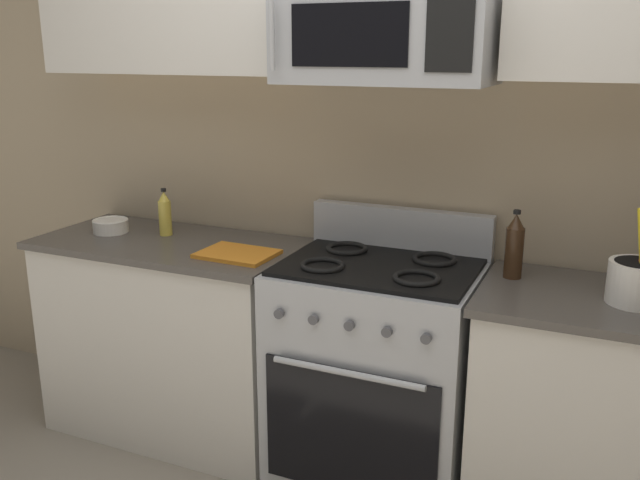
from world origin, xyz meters
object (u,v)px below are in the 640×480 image
object	(u,v)px
microwave	(387,36)
utensil_crock	(637,281)
bottle_oil	(165,214)
prep_bowl	(111,225)
bottle_soy	(514,247)
cutting_board	(237,254)
range_oven	(377,372)

from	to	relation	value
microwave	utensil_crock	size ratio (longest dim) A/B	2.32
bottle_oil	prep_bowl	bearing A→B (deg)	-166.13
microwave	bottle_soy	xyz separation A→B (m)	(0.48, 0.07, -0.73)
utensil_crock	cutting_board	world-z (taller)	utensil_crock
range_oven	microwave	size ratio (longest dim) A/B	1.45
range_oven	prep_bowl	xyz separation A→B (m)	(-1.30, 0.01, 0.47)
utensil_crock	prep_bowl	bearing A→B (deg)	179.42
utensil_crock	bottle_oil	xyz separation A→B (m)	(-1.93, 0.09, 0.02)
range_oven	cutting_board	bearing A→B (deg)	-172.23
utensil_crock	bottle_oil	world-z (taller)	utensil_crock
bottle_soy	prep_bowl	distance (m)	1.78
range_oven	prep_bowl	world-z (taller)	range_oven
prep_bowl	range_oven	bearing A→B (deg)	-0.37
microwave	cutting_board	xyz separation A→B (m)	(-0.58, -0.10, -0.84)
cutting_board	range_oven	bearing A→B (deg)	7.77
microwave	utensil_crock	distance (m)	1.18
prep_bowl	bottle_soy	bearing A→B (deg)	2.77
cutting_board	bottle_soy	xyz separation A→B (m)	(1.06, 0.17, 0.11)
bottle_soy	prep_bowl	bearing A→B (deg)	-177.23
bottle_soy	prep_bowl	size ratio (longest dim) A/B	1.58
range_oven	utensil_crock	xyz separation A→B (m)	(0.89, -0.01, 0.51)
utensil_crock	bottle_soy	bearing A→B (deg)	165.27
utensil_crock	cutting_board	size ratio (longest dim) A/B	1.08
range_oven	microwave	world-z (taller)	microwave
cutting_board	microwave	bearing A→B (deg)	10.23
utensil_crock	microwave	bearing A→B (deg)	177.50
utensil_crock	cutting_board	bearing A→B (deg)	-177.45
cutting_board	bottle_oil	distance (m)	0.49
microwave	bottle_oil	size ratio (longest dim) A/B	3.53
range_oven	prep_bowl	bearing A→B (deg)	179.63
range_oven	bottle_oil	distance (m)	1.17
bottle_soy	bottle_oil	bearing A→B (deg)	-179.16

